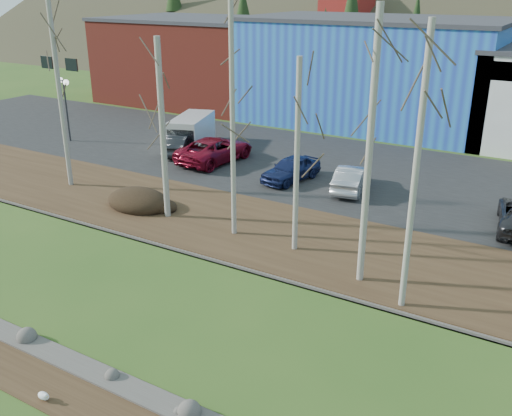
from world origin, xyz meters
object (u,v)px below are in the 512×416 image
Objects in this scene: car_2 at (215,150)px; car_3 at (291,169)px; car_0 at (213,147)px; car_4 at (351,178)px; car_1 at (180,144)px; van_grey at (191,132)px; seagull at (44,396)px; street_lamp at (64,92)px.

car_2 reaches higher than car_3.
car_0 is 10.15m from car_4.
van_grey reaches higher than car_1.
van_grey is (-2.97, 1.65, 0.31)m from car_0.
seagull is at bearing 76.76° from car_4.
car_3 is at bearing 149.32° from car_1.
street_lamp reaches higher than car_4.
seagull is 0.08× the size of car_2.
car_0 reaches higher than car_1.
car_1 is at bearing -94.78° from van_grey.
car_1 is 3.10m from car_2.
car_4 is 13.36m from van_grey.
car_0 is at bearing -47.26° from van_grey.
car_0 is at bearing 178.14° from car_3.
car_0 is at bearing 162.62° from car_1.
street_lamp is at bearing 9.70° from car_2.
street_lamp reaches higher than seagull.
car_0 is 0.75× the size of car_2.
van_grey is (-13.05, 2.85, 0.34)m from car_4.
car_3 is 0.98× the size of car_4.
car_3 is (6.47, -1.43, -0.02)m from car_0.
car_2 is at bearing 29.64° from street_lamp.
seagull is 0.09× the size of van_grey.
seagull is 22.55m from car_2.
seagull is 0.11× the size of car_4.
van_grey is at bearing 128.31° from seagull.
car_3 is at bearing 108.28° from seagull.
street_lamp is at bearing -9.62° from car_0.
car_1 is at bearing -1.37° from car_2.
car_3 is at bearing -7.12° from car_4.
car_3 is at bearing 149.55° from car_0.
street_lamp is 0.87× the size of van_grey.
seagull is 0.10× the size of street_lamp.
car_1 is 0.96× the size of car_4.
street_lamp is 11.87m from car_0.
car_2 reaches higher than seagull.
car_2 is 1.38× the size of car_3.
street_lamp is at bearing 146.74° from seagull.
car_0 is at bearing -17.60° from car_4.
car_2 is (-8.66, 20.81, 0.74)m from seagull.
van_grey is (-0.46, 1.91, 0.37)m from car_1.
seagull is 26.08m from van_grey.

